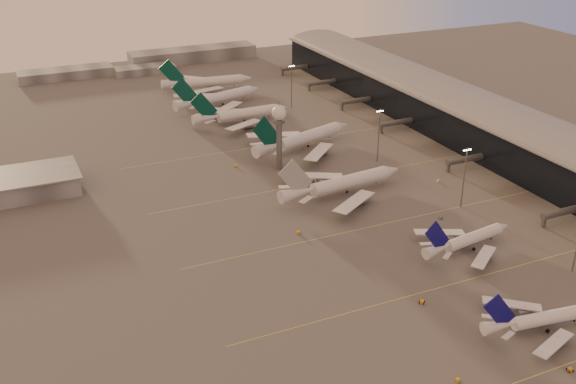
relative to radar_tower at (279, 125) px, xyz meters
name	(u,v)px	position (x,y,z in m)	size (l,w,h in m)	color
ground	(427,313)	(-5.00, -120.00, -20.95)	(700.00, 700.00, 0.00)	#4C4A4A
taxiway_markings	(406,217)	(25.00, -64.00, -20.94)	(180.00, 185.25, 0.02)	#D1C84A
terminal	(480,122)	(102.88, -9.91, -10.43)	(57.00, 362.00, 23.04)	black
radar_tower	(279,125)	(0.00, 0.00, 0.00)	(6.40, 6.40, 31.10)	#575A5F
mast_b	(464,175)	(50.00, -65.00, -7.21)	(3.60, 0.56, 25.00)	#575A5F
mast_c	(379,133)	(45.00, -10.00, -7.21)	(3.60, 0.56, 25.00)	#575A5F
mast_d	(292,84)	(43.00, 80.00, -7.21)	(3.60, 0.56, 25.00)	#575A5F
distant_horizon	(157,61)	(-2.38, 205.14, -17.06)	(165.00, 37.50, 9.00)	#5A5C61
narrowbody_near	(541,321)	(19.81, -140.31, -17.85)	(39.02, 30.96, 15.29)	silver
narrowbody_mid	(467,242)	(30.17, -93.96, -17.69)	(41.04, 32.55, 16.09)	silver
widebody_white	(342,186)	(12.67, -35.38, -17.32)	(59.35, 47.32, 20.90)	silver
greentail_a	(304,141)	(20.87, 18.36, -17.03)	(59.11, 47.00, 22.20)	silver
greentail_b	(241,116)	(7.59, 67.18, -17.42)	(54.97, 44.33, 19.95)	silver
greentail_c	(219,100)	(6.18, 99.23, -17.14)	(57.67, 45.88, 21.59)	silver
greentail_d	(208,84)	(11.17, 134.81, -17.27)	(57.28, 46.06, 20.82)	silver
gsv_truck_a	(459,378)	(-15.08, -148.41, -19.87)	(5.52, 3.05, 2.11)	gold
gsv_tug_near	(570,370)	(14.07, -157.39, -20.48)	(2.46, 3.49, 0.91)	gold
gsv_tug_mid	(422,302)	(-3.24, -114.95, -20.43)	(3.93, 4.00, 1.00)	gold
gsv_truck_b	(442,216)	(36.75, -70.43, -19.77)	(6.00, 2.98, 2.31)	#5D5F62
gsv_truck_c	(299,231)	(-18.10, -58.66, -19.76)	(5.98, 4.77, 2.32)	gold
gsv_catering_b	(438,178)	(56.41, -41.28, -19.10)	(4.86, 3.05, 3.69)	silver
gsv_tug_far	(312,180)	(7.14, -18.27, -20.42)	(3.63, 4.18, 1.02)	silver
gsv_truck_d	(235,165)	(-17.09, 11.03, -19.93)	(2.86, 5.21, 1.99)	gold
gsv_tug_hangar	(329,125)	(47.51, 42.91, -20.37)	(4.36, 3.15, 1.13)	gold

